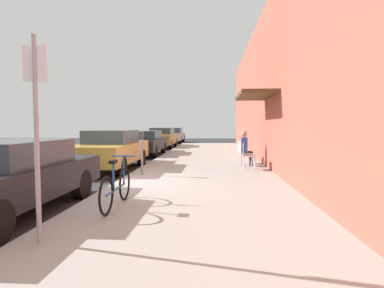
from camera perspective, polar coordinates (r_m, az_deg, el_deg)
ground_plane at (r=8.64m, az=-13.65°, el=-7.36°), size 60.00×60.00×0.00m
sidewalk_slab at (r=10.21m, az=2.03°, el=-5.26°), size 4.50×32.00×0.12m
building_facade at (r=10.39m, az=15.65°, el=11.25°), size 1.40×32.00×6.09m
parked_car_0 at (r=6.41m, az=-31.35°, el=-5.19°), size 1.80×4.40×1.33m
parked_car_1 at (r=11.45m, az=-14.83°, el=-0.98°), size 1.80×4.40×1.43m
parked_car_2 at (r=16.69m, az=-8.80°, el=0.29°), size 1.80×4.40×1.32m
parked_car_3 at (r=22.18m, az=-5.59°, el=1.23°), size 1.80×4.40×1.44m
parked_car_4 at (r=28.41m, az=-3.48°, el=1.67°), size 1.80×4.40×1.40m
parking_meter at (r=9.33m, az=-9.30°, el=-1.02°), size 0.12×0.10×1.32m
street_sign at (r=4.27m, az=-26.98°, el=3.49°), size 0.32×0.06×2.60m
bicycle_0 at (r=5.81m, az=-13.89°, el=-7.86°), size 0.46×1.71×0.90m
cafe_chair_0 at (r=10.55m, az=10.16°, el=-1.95°), size 0.48×0.48×0.87m
cafe_chair_1 at (r=11.49m, az=9.65°, el=-1.50°), size 0.45×0.45×0.87m
seated_patron_1 at (r=11.48m, az=9.96°, el=-0.55°), size 0.43×0.36×1.29m
cafe_chair_2 at (r=12.19m, az=9.32°, el=-1.21°), size 0.45×0.45×0.87m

